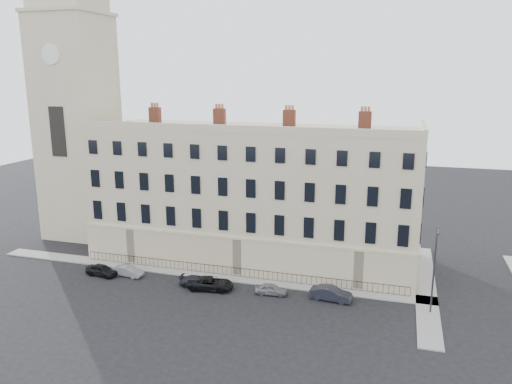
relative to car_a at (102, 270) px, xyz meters
The scene contains 13 objects.
ground 19.76m from the car_a, ahead, with size 160.00×160.00×0.00m, color black.
terrace 18.40m from the car_a, 36.61° to the left, with size 36.22×12.22×17.00m.
church_tower 24.11m from the car_a, 130.26° to the left, with size 8.00×8.13×44.00m.
pavement_terrace 10.20m from the car_a, 18.37° to the left, with size 48.00×2.00×0.12m, color gray.
pavement_east_return 33.25m from the car_a, 10.76° to the left, with size 2.00×24.00×0.12m, color gray.
railings 14.13m from the car_a, 14.79° to the left, with size 35.00×0.04×0.96m.
car_a is the anchor object (origin of this frame).
car_b 2.76m from the car_a, 14.94° to the left, with size 1.18×3.39×1.12m, color gray.
car_c 10.78m from the car_a, ahead, with size 1.49×3.66×1.06m, color black.
car_d 12.29m from the car_a, ahead, with size 2.07×4.49×1.25m, color black.
car_e 18.32m from the car_a, ahead, with size 1.26×3.13×1.07m, color slate.
car_f 24.02m from the car_a, ahead, with size 1.38×3.96×1.30m, color #22232E.
streetlamp 33.10m from the car_a, ahead, with size 0.21×1.74×8.03m.
Camera 1 is at (9.81, -40.84, 20.65)m, focal length 35.00 mm.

